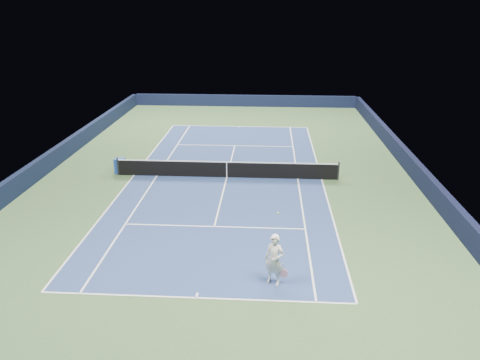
{
  "coord_description": "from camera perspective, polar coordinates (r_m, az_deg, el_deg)",
  "views": [
    {
      "loc": [
        2.35,
        -25.37,
        9.56
      ],
      "look_at": [
        0.96,
        -3.0,
        1.0
      ],
      "focal_mm": 35.0,
      "sensor_mm": 36.0,
      "label": 1
    }
  ],
  "objects": [
    {
      "name": "tennis_net",
      "position": [
        27.04,
        -1.63,
        1.33
      ],
      "size": [
        12.9,
        0.1,
        1.07
      ],
      "color": "black",
      "rests_on": "ground"
    },
    {
      "name": "court_surface",
      "position": [
        27.21,
        -1.62,
        0.33
      ],
      "size": [
        10.97,
        23.77,
        0.01
      ],
      "primitive_type": "cube",
      "color": "navy",
      "rests_on": "ground"
    },
    {
      "name": "service_line_near",
      "position": [
        21.36,
        -3.15,
        -5.68
      ],
      "size": [
        8.23,
        0.08,
        0.0
      ],
      "primitive_type": "cube",
      "color": "white",
      "rests_on": "ground"
    },
    {
      "name": "baseline_near",
      "position": [
        16.69,
        -5.36,
        -14.11
      ],
      "size": [
        10.97,
        0.08,
        0.0
      ],
      "primitive_type": "cube",
      "color": "white",
      "rests_on": "ground"
    },
    {
      "name": "ground",
      "position": [
        27.21,
        -1.62,
        0.33
      ],
      "size": [
        40.0,
        40.0,
        0.0
      ],
      "primitive_type": "plane",
      "color": "#36532D",
      "rests_on": "ground"
    },
    {
      "name": "service_line_far",
      "position": [
        33.25,
        -0.64,
        4.21
      ],
      "size": [
        8.23,
        0.08,
        0.0
      ],
      "primitive_type": "cube",
      "color": "white",
      "rests_on": "ground"
    },
    {
      "name": "center_mark_far",
      "position": [
        38.38,
        -0.06,
        6.5
      ],
      "size": [
        0.08,
        0.3,
        0.0
      ],
      "primitive_type": "cube",
      "color": "white",
      "rests_on": "ground"
    },
    {
      "name": "wall_left",
      "position": [
        29.97,
        -22.73,
        1.74
      ],
      "size": [
        0.35,
        40.0,
        1.1
      ],
      "primitive_type": "cube",
      "color": "black",
      "rests_on": "ground"
    },
    {
      "name": "center_mark_near",
      "position": [
        16.81,
        -5.28,
        -13.82
      ],
      "size": [
        0.08,
        0.3,
        0.0
      ],
      "primitive_type": "cube",
      "color": "white",
      "rests_on": "ground"
    },
    {
      "name": "sideline_doubles_left",
      "position": [
        28.21,
        -12.79,
        0.58
      ],
      "size": [
        0.08,
        23.77,
        0.0
      ],
      "primitive_type": "cube",
      "color": "white",
      "rests_on": "ground"
    },
    {
      "name": "sideline_singles_right",
      "position": [
        27.16,
        7.06,
        0.15
      ],
      "size": [
        0.08,
        23.77,
        0.0
      ],
      "primitive_type": "cube",
      "color": "white",
      "rests_on": "ground"
    },
    {
      "name": "sideline_singles_left",
      "position": [
        27.86,
        -10.08,
        0.52
      ],
      "size": [
        0.08,
        23.77,
        0.0
      ],
      "primitive_type": "cube",
      "color": "white",
      "rests_on": "ground"
    },
    {
      "name": "wall_far",
      "position": [
        46.14,
        0.58,
        9.64
      ],
      "size": [
        22.0,
        0.35,
        1.1
      ],
      "primitive_type": "cube",
      "color": "#101632",
      "rests_on": "ground"
    },
    {
      "name": "wall_right",
      "position": [
        28.22,
        20.83,
        0.87
      ],
      "size": [
        0.35,
        40.0,
        1.1
      ],
      "primitive_type": "cube",
      "color": "black",
      "rests_on": "ground"
    },
    {
      "name": "sponsor_cube",
      "position": [
        28.65,
        -14.42,
        1.68
      ],
      "size": [
        0.61,
        0.56,
        0.9
      ],
      "color": "#1C43AA",
      "rests_on": "ground"
    },
    {
      "name": "tennis_player",
      "position": [
        16.92,
        4.23,
        -9.67
      ],
      "size": [
        0.91,
        1.39,
        2.37
      ],
      "color": "silver",
      "rests_on": "ground"
    },
    {
      "name": "baseline_far",
      "position": [
        38.53,
        -0.05,
        6.55
      ],
      "size": [
        10.97,
        0.08,
        0.0
      ],
      "primitive_type": "cube",
      "color": "white",
      "rests_on": "ground"
    },
    {
      "name": "center_service_line",
      "position": [
        27.21,
        -1.62,
        0.34
      ],
      "size": [
        0.08,
        12.8,
        0.0
      ],
      "primitive_type": "cube",
      "color": "white",
      "rests_on": "ground"
    },
    {
      "name": "sideline_doubles_right",
      "position": [
        27.28,
        9.93,
        0.09
      ],
      "size": [
        0.08,
        23.77,
        0.0
      ],
      "primitive_type": "cube",
      "color": "white",
      "rests_on": "ground"
    }
  ]
}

